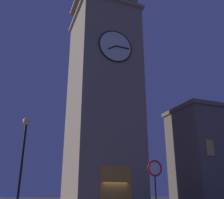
% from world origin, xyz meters
% --- Properties ---
extents(clocktower, '(8.00, 8.72, 30.44)m').
position_xyz_m(clocktower, '(-0.10, -3.33, 12.53)').
color(clocktower, gray).
rests_on(clocktower, ground_plane).
extents(street_lamp, '(0.44, 0.44, 5.81)m').
position_xyz_m(street_lamp, '(9.00, 8.91, 3.98)').
color(street_lamp, black).
rests_on(street_lamp, ground_plane).
extents(no_horn_sign, '(0.78, 0.14, 3.01)m').
position_xyz_m(no_horn_sign, '(3.11, 13.68, 2.37)').
color(no_horn_sign, black).
rests_on(no_horn_sign, ground_plane).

